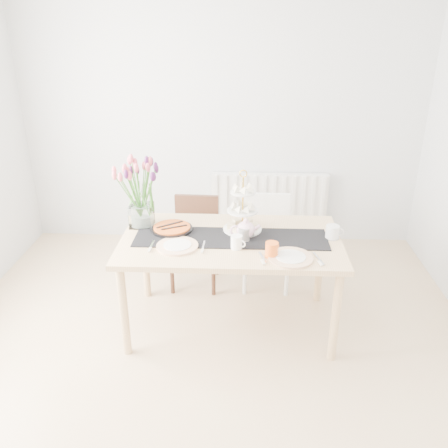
{
  "coord_description": "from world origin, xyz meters",
  "views": [
    {
      "loc": [
        0.23,
        -2.44,
        2.25
      ],
      "look_at": [
        0.1,
        0.61,
        0.89
      ],
      "focal_mm": 38.0,
      "sensor_mm": 36.0,
      "label": 1
    }
  ],
  "objects_px": {
    "chair_white": "(266,234)",
    "cream_jug": "(332,232)",
    "chair_brown": "(196,235)",
    "radiator": "(269,201)",
    "mug_orange": "(272,250)",
    "plate_right": "(291,258)",
    "tulip_vase": "(139,183)",
    "teapot": "(246,230)",
    "plate_left": "(177,246)",
    "mug_white": "(237,242)",
    "mug_grey": "(244,234)",
    "tart_tin": "(172,229)",
    "cake_stand": "(243,216)",
    "dining_table": "(231,248)"
  },
  "relations": [
    {
      "from": "cream_jug",
      "to": "mug_white",
      "type": "bearing_deg",
      "value": -151.4
    },
    {
      "from": "mug_orange",
      "to": "plate_right",
      "type": "relative_size",
      "value": 0.35
    },
    {
      "from": "teapot",
      "to": "mug_grey",
      "type": "xyz_separation_m",
      "value": [
        -0.01,
        -0.04,
        -0.02
      ]
    },
    {
      "from": "mug_grey",
      "to": "mug_white",
      "type": "distance_m",
      "value": 0.14
    },
    {
      "from": "tulip_vase",
      "to": "chair_brown",
      "type": "bearing_deg",
      "value": 53.02
    },
    {
      "from": "dining_table",
      "to": "chair_white",
      "type": "distance_m",
      "value": 0.78
    },
    {
      "from": "cake_stand",
      "to": "mug_grey",
      "type": "height_order",
      "value": "cake_stand"
    },
    {
      "from": "tart_tin",
      "to": "mug_orange",
      "type": "height_order",
      "value": "mug_orange"
    },
    {
      "from": "cream_jug",
      "to": "mug_grey",
      "type": "xyz_separation_m",
      "value": [
        -0.64,
        -0.07,
        0.0
      ]
    },
    {
      "from": "dining_table",
      "to": "chair_brown",
      "type": "height_order",
      "value": "chair_brown"
    },
    {
      "from": "teapot",
      "to": "plate_left",
      "type": "distance_m",
      "value": 0.51
    },
    {
      "from": "chair_brown",
      "to": "cream_jug",
      "type": "xyz_separation_m",
      "value": [
        1.06,
        -0.64,
        0.35
      ]
    },
    {
      "from": "tulip_vase",
      "to": "tart_tin",
      "type": "relative_size",
      "value": 2.04
    },
    {
      "from": "radiator",
      "to": "mug_orange",
      "type": "distance_m",
      "value": 1.84
    },
    {
      "from": "tart_tin",
      "to": "mug_orange",
      "type": "bearing_deg",
      "value": -27.5
    },
    {
      "from": "teapot",
      "to": "mug_white",
      "type": "xyz_separation_m",
      "value": [
        -0.06,
        -0.17,
        -0.02
      ]
    },
    {
      "from": "cream_jug",
      "to": "radiator",
      "type": "bearing_deg",
      "value": 117.27
    },
    {
      "from": "radiator",
      "to": "chair_brown",
      "type": "relative_size",
      "value": 1.53
    },
    {
      "from": "chair_brown",
      "to": "mug_grey",
      "type": "relative_size",
      "value": 7.94
    },
    {
      "from": "mug_grey",
      "to": "chair_brown",
      "type": "bearing_deg",
      "value": 113.19
    },
    {
      "from": "tulip_vase",
      "to": "mug_white",
      "type": "height_order",
      "value": "tulip_vase"
    },
    {
      "from": "dining_table",
      "to": "radiator",
      "type": "bearing_deg",
      "value": 77.02
    },
    {
      "from": "chair_brown",
      "to": "radiator",
      "type": "bearing_deg",
      "value": 53.4
    },
    {
      "from": "teapot",
      "to": "plate_right",
      "type": "distance_m",
      "value": 0.43
    },
    {
      "from": "cream_jug",
      "to": "cake_stand",
      "type": "bearing_deg",
      "value": -175.89
    },
    {
      "from": "teapot",
      "to": "tart_tin",
      "type": "bearing_deg",
      "value": 159.57
    },
    {
      "from": "plate_left",
      "to": "mug_grey",
      "type": "bearing_deg",
      "value": 14.68
    },
    {
      "from": "teapot",
      "to": "cream_jug",
      "type": "height_order",
      "value": "teapot"
    },
    {
      "from": "mug_white",
      "to": "mug_orange",
      "type": "bearing_deg",
      "value": 6.93
    },
    {
      "from": "plate_left",
      "to": "tulip_vase",
      "type": "bearing_deg",
      "value": 132.01
    },
    {
      "from": "mug_grey",
      "to": "plate_right",
      "type": "height_order",
      "value": "mug_grey"
    },
    {
      "from": "chair_white",
      "to": "tulip_vase",
      "type": "distance_m",
      "value": 1.27
    },
    {
      "from": "chair_brown",
      "to": "tulip_vase",
      "type": "relative_size",
      "value": 1.25
    },
    {
      "from": "cake_stand",
      "to": "mug_white",
      "type": "xyz_separation_m",
      "value": [
        -0.04,
        -0.29,
        -0.07
      ]
    },
    {
      "from": "chair_brown",
      "to": "tulip_vase",
      "type": "height_order",
      "value": "tulip_vase"
    },
    {
      "from": "chair_brown",
      "to": "tart_tin",
      "type": "height_order",
      "value": "tart_tin"
    },
    {
      "from": "teapot",
      "to": "mug_white",
      "type": "distance_m",
      "value": 0.18
    },
    {
      "from": "tart_tin",
      "to": "mug_white",
      "type": "xyz_separation_m",
      "value": [
        0.49,
        -0.27,
        0.03
      ]
    },
    {
      "from": "chair_white",
      "to": "cream_jug",
      "type": "distance_m",
      "value": 0.86
    },
    {
      "from": "mug_grey",
      "to": "tart_tin",
      "type": "bearing_deg",
      "value": 157.73
    },
    {
      "from": "radiator",
      "to": "mug_white",
      "type": "relative_size",
      "value": 12.38
    },
    {
      "from": "mug_orange",
      "to": "dining_table",
      "type": "bearing_deg",
      "value": 86.14
    },
    {
      "from": "mug_grey",
      "to": "plate_right",
      "type": "relative_size",
      "value": 0.33
    },
    {
      "from": "mug_orange",
      "to": "tulip_vase",
      "type": "bearing_deg",
      "value": 104.12
    },
    {
      "from": "tulip_vase",
      "to": "mug_orange",
      "type": "distance_m",
      "value": 1.12
    },
    {
      "from": "radiator",
      "to": "mug_grey",
      "type": "distance_m",
      "value": 1.62
    },
    {
      "from": "plate_left",
      "to": "tart_tin",
      "type": "bearing_deg",
      "value": 105.93
    },
    {
      "from": "chair_brown",
      "to": "cake_stand",
      "type": "xyz_separation_m",
      "value": [
        0.41,
        -0.54,
        0.42
      ]
    },
    {
      "from": "dining_table",
      "to": "plate_right",
      "type": "distance_m",
      "value": 0.51
    },
    {
      "from": "tulip_vase",
      "to": "mug_white",
      "type": "relative_size",
      "value": 6.47
    }
  ]
}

